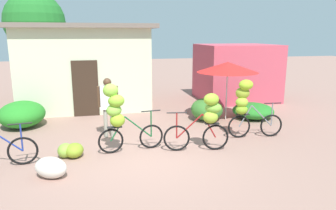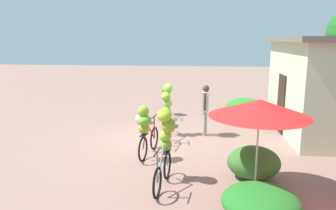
{
  "view_description": "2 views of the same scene",
  "coord_description": "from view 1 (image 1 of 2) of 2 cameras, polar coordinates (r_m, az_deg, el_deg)",
  "views": [
    {
      "loc": [
        -1.05,
        -6.92,
        2.9
      ],
      "look_at": [
        0.7,
        0.86,
        1.09
      ],
      "focal_mm": 33.48,
      "sensor_mm": 36.0,
      "label": 1
    },
    {
      "loc": [
        9.75,
        1.75,
        3.17
      ],
      "look_at": [
        0.58,
        0.73,
        1.3
      ],
      "focal_mm": 34.31,
      "sensor_mm": 36.0,
      "label": 2
    }
  ],
  "objects": [
    {
      "name": "bicycle_center_loaded",
      "position": [
        7.89,
        7.07,
        -2.22
      ],
      "size": [
        1.65,
        0.45,
        1.48
      ],
      "color": "black",
      "rests_on": "ground"
    },
    {
      "name": "hedge_bush_mid",
      "position": [
        11.4,
        15.23,
        -1.01
      ],
      "size": [
        1.42,
        1.43,
        0.53
      ],
      "primitive_type": "ellipsoid",
      "color": "#267A26",
      "rests_on": "ground"
    },
    {
      "name": "tree_behind_building",
      "position": [
        14.88,
        -23.08,
        13.59
      ],
      "size": [
        2.52,
        2.52,
        4.66
      ],
      "color": "brown",
      "rests_on": "ground"
    },
    {
      "name": "banana_pile_on_ground",
      "position": [
        7.95,
        -17.28,
        -7.96
      ],
      "size": [
        0.69,
        0.58,
        0.35
      ],
      "color": "#80AB3A",
      "rests_on": "ground"
    },
    {
      "name": "ground_plane",
      "position": [
        7.58,
        -3.81,
        -9.73
      ],
      "size": [
        60.0,
        60.0,
        0.0
      ],
      "primitive_type": "plane",
      "color": "#997165"
    },
    {
      "name": "person_vendor",
      "position": [
        8.96,
        -10.87,
        0.66
      ],
      "size": [
        0.58,
        0.24,
        1.71
      ],
      "color": "gray",
      "rests_on": "ground"
    },
    {
      "name": "building_low",
      "position": [
        12.77,
        -14.76,
        6.8
      ],
      "size": [
        5.31,
        3.13,
        3.27
      ],
      "color": "beige",
      "rests_on": "ground"
    },
    {
      "name": "produce_sack",
      "position": [
        6.99,
        -20.56,
        -10.62
      ],
      "size": [
        0.83,
        0.73,
        0.44
      ],
      "primitive_type": "ellipsoid",
      "rotation": [
        0.0,
        0.0,
        2.63
      ],
      "color": "silver",
      "rests_on": "ground"
    },
    {
      "name": "bicycle_by_shop",
      "position": [
        9.03,
        14.09,
        0.28
      ],
      "size": [
        1.61,
        0.45,
        1.68
      ],
      "color": "black",
      "rests_on": "ground"
    },
    {
      "name": "hedge_bush_front_right",
      "position": [
        10.81,
        7.07,
        -0.78
      ],
      "size": [
        1.06,
        1.23,
        0.76
      ],
      "primitive_type": "ellipsoid",
      "color": "#39762D",
      "rests_on": "ground"
    },
    {
      "name": "market_umbrella",
      "position": [
        10.76,
        10.8,
        6.79
      ],
      "size": [
        2.07,
        2.07,
        1.99
      ],
      "color": "beige",
      "rests_on": "ground"
    },
    {
      "name": "shop_pink",
      "position": [
        14.4,
        12.26,
        5.84
      ],
      "size": [
        3.2,
        2.8,
        2.45
      ],
      "primitive_type": "cube",
      "color": "#C6485B",
      "rests_on": "ground"
    },
    {
      "name": "hedge_bush_front_left",
      "position": [
        10.97,
        -25.05,
        -1.53
      ],
      "size": [
        1.4,
        1.62,
        0.82
      ],
      "primitive_type": "ellipsoid",
      "color": "#288726",
      "rests_on": "ground"
    },
    {
      "name": "bicycle_near_pile",
      "position": [
        7.74,
        -8.95,
        -1.51
      ],
      "size": [
        1.67,
        0.43,
        1.74
      ],
      "color": "black",
      "rests_on": "ground"
    }
  ]
}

